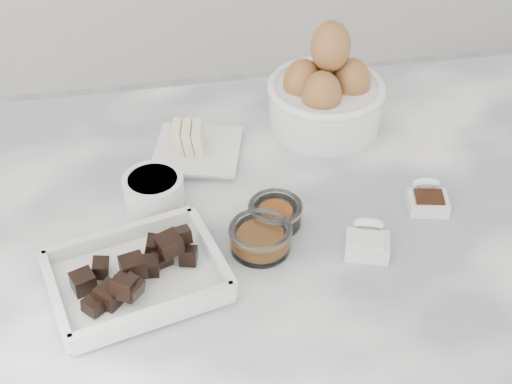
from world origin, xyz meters
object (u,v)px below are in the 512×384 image
(chocolate_dish, at_px, (136,273))
(vanilla_spoon, at_px, (427,198))
(salt_spoon, at_px, (368,240))
(sugar_ramekin, at_px, (154,192))
(zest_bowl, at_px, (275,213))
(honey_bowl, at_px, (260,237))
(butter_plate, at_px, (196,146))
(egg_bowl, at_px, (326,93))

(chocolate_dish, xyz_separation_m, vanilla_spoon, (0.42, 0.08, -0.01))
(chocolate_dish, distance_m, salt_spoon, 0.31)
(sugar_ramekin, relative_size, zest_bowl, 1.12)
(sugar_ramekin, distance_m, honey_bowl, 0.18)
(butter_plate, relative_size, zest_bowl, 2.10)
(butter_plate, distance_m, salt_spoon, 0.32)
(salt_spoon, bearing_deg, honey_bowl, 169.30)
(vanilla_spoon, relative_size, salt_spoon, 0.92)
(butter_plate, bearing_deg, honey_bowl, -74.68)
(sugar_ramekin, height_order, zest_bowl, sugar_ramekin)
(sugar_ramekin, xyz_separation_m, zest_bowl, (0.17, -0.07, -0.01))
(chocolate_dish, distance_m, egg_bowl, 0.46)
(sugar_ramekin, height_order, egg_bowl, egg_bowl)
(zest_bowl, bearing_deg, honey_bowl, -123.11)
(butter_plate, xyz_separation_m, egg_bowl, (0.22, 0.05, 0.04))
(vanilla_spoon, bearing_deg, sugar_ramekin, 169.99)
(butter_plate, xyz_separation_m, zest_bowl, (0.09, -0.18, 0.00))
(chocolate_dish, height_order, vanilla_spoon, chocolate_dish)
(chocolate_dish, xyz_separation_m, honey_bowl, (0.17, 0.04, -0.00))
(zest_bowl, distance_m, salt_spoon, 0.13)
(sugar_ramekin, height_order, honey_bowl, sugar_ramekin)
(egg_bowl, height_order, honey_bowl, egg_bowl)
(butter_plate, xyz_separation_m, vanilla_spoon, (0.32, -0.18, -0.00))
(butter_plate, distance_m, honey_bowl, 0.23)
(sugar_ramekin, bearing_deg, honey_bowl, -39.77)
(egg_bowl, relative_size, honey_bowl, 2.24)
(sugar_ramekin, distance_m, salt_spoon, 0.31)
(sugar_ramekin, xyz_separation_m, egg_bowl, (0.30, 0.16, 0.03))
(chocolate_dish, xyz_separation_m, zest_bowl, (0.20, 0.09, -0.01))
(chocolate_dish, height_order, sugar_ramekin, chocolate_dish)
(egg_bowl, distance_m, vanilla_spoon, 0.25)
(sugar_ramekin, xyz_separation_m, honey_bowl, (0.13, -0.11, -0.01))
(zest_bowl, bearing_deg, egg_bowl, 60.16)
(salt_spoon, bearing_deg, vanilla_spoon, 32.00)
(chocolate_dish, xyz_separation_m, salt_spoon, (0.31, 0.01, -0.01))
(honey_bowl, xyz_separation_m, salt_spoon, (0.14, -0.03, -0.00))
(chocolate_dish, height_order, egg_bowl, egg_bowl)
(chocolate_dish, relative_size, salt_spoon, 3.01)
(vanilla_spoon, bearing_deg, chocolate_dish, -168.96)
(honey_bowl, bearing_deg, butter_plate, 105.32)
(honey_bowl, relative_size, vanilla_spoon, 1.13)
(sugar_ramekin, distance_m, vanilla_spoon, 0.40)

